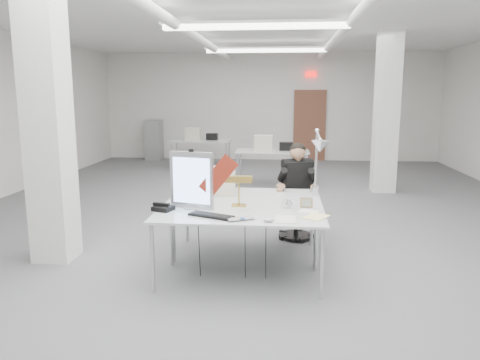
{
  "coord_description": "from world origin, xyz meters",
  "views": [
    {
      "loc": [
        0.46,
        -7.25,
        2.0
      ],
      "look_at": [
        -0.04,
        -2.0,
        1.02
      ],
      "focal_mm": 35.0,
      "sensor_mm": 36.0,
      "label": 1
    }
  ],
  "objects_px": {
    "desk_main": "(239,214)",
    "seated_person": "(297,175)",
    "bankers_lamp": "(239,191)",
    "architect_lamp": "(318,162)",
    "office_chair": "(297,198)",
    "beige_monitor": "(221,181)",
    "desk_phone": "(163,208)",
    "monitor": "(192,180)",
    "laptop": "(243,220)"
  },
  "relations": [
    {
      "from": "laptop",
      "to": "bankers_lamp",
      "type": "distance_m",
      "value": 0.65
    },
    {
      "from": "office_chair",
      "to": "bankers_lamp",
      "type": "relative_size",
      "value": 3.27
    },
    {
      "from": "office_chair",
      "to": "architect_lamp",
      "type": "relative_size",
      "value": 1.27
    },
    {
      "from": "seated_person",
      "to": "desk_phone",
      "type": "distance_m",
      "value": 2.11
    },
    {
      "from": "desk_main",
      "to": "monitor",
      "type": "relative_size",
      "value": 2.88
    },
    {
      "from": "monitor",
      "to": "desk_main",
      "type": "bearing_deg",
      "value": -2.77
    },
    {
      "from": "laptop",
      "to": "architect_lamp",
      "type": "bearing_deg",
      "value": 24.21
    },
    {
      "from": "desk_phone",
      "to": "office_chair",
      "type": "bearing_deg",
      "value": 66.07
    },
    {
      "from": "desk_main",
      "to": "desk_phone",
      "type": "height_order",
      "value": "desk_phone"
    },
    {
      "from": "desk_phone",
      "to": "seated_person",
      "type": "bearing_deg",
      "value": 65.14
    },
    {
      "from": "monitor",
      "to": "laptop",
      "type": "relative_size",
      "value": 2.19
    },
    {
      "from": "monitor",
      "to": "laptop",
      "type": "bearing_deg",
      "value": -23.39
    },
    {
      "from": "office_chair",
      "to": "beige_monitor",
      "type": "height_order",
      "value": "office_chair"
    },
    {
      "from": "monitor",
      "to": "office_chair",
      "type": "bearing_deg",
      "value": 65.64
    },
    {
      "from": "desk_main",
      "to": "beige_monitor",
      "type": "bearing_deg",
      "value": 109.45
    },
    {
      "from": "bankers_lamp",
      "to": "desk_main",
      "type": "bearing_deg",
      "value": -86.37
    },
    {
      "from": "office_chair",
      "to": "bankers_lamp",
      "type": "height_order",
      "value": "office_chair"
    },
    {
      "from": "seated_person",
      "to": "laptop",
      "type": "distance_m",
      "value": 1.95
    },
    {
      "from": "desk_phone",
      "to": "architect_lamp",
      "type": "bearing_deg",
      "value": 41.02
    },
    {
      "from": "architect_lamp",
      "to": "beige_monitor",
      "type": "bearing_deg",
      "value": 152.65
    },
    {
      "from": "desk_main",
      "to": "seated_person",
      "type": "height_order",
      "value": "seated_person"
    },
    {
      "from": "desk_main",
      "to": "seated_person",
      "type": "relative_size",
      "value": 1.96
    },
    {
      "from": "desk_phone",
      "to": "architect_lamp",
      "type": "distance_m",
      "value": 1.86
    },
    {
      "from": "architect_lamp",
      "to": "seated_person",
      "type": "bearing_deg",
      "value": 86.72
    },
    {
      "from": "monitor",
      "to": "desk_phone",
      "type": "relative_size",
      "value": 3.18
    },
    {
      "from": "architect_lamp",
      "to": "desk_phone",
      "type": "bearing_deg",
      "value": -175.41
    },
    {
      "from": "monitor",
      "to": "beige_monitor",
      "type": "height_order",
      "value": "monitor"
    },
    {
      "from": "monitor",
      "to": "seated_person",
      "type": "bearing_deg",
      "value": 64.63
    },
    {
      "from": "desk_phone",
      "to": "architect_lamp",
      "type": "height_order",
      "value": "architect_lamp"
    },
    {
      "from": "desk_main",
      "to": "seated_person",
      "type": "bearing_deg",
      "value": 67.59
    },
    {
      "from": "desk_main",
      "to": "monitor",
      "type": "xyz_separation_m",
      "value": [
        -0.54,
        0.17,
        0.32
      ]
    },
    {
      "from": "beige_monitor",
      "to": "desk_phone",
      "type": "bearing_deg",
      "value": -123.99
    },
    {
      "from": "desk_main",
      "to": "architect_lamp",
      "type": "height_order",
      "value": "architect_lamp"
    },
    {
      "from": "desk_main",
      "to": "monitor",
      "type": "height_order",
      "value": "monitor"
    },
    {
      "from": "laptop",
      "to": "beige_monitor",
      "type": "xyz_separation_m",
      "value": [
        -0.39,
        1.22,
        0.16
      ]
    },
    {
      "from": "seated_person",
      "to": "desk_main",
      "type": "bearing_deg",
      "value": -132.32
    },
    {
      "from": "desk_main",
      "to": "laptop",
      "type": "height_order",
      "value": "laptop"
    },
    {
      "from": "laptop",
      "to": "desk_phone",
      "type": "bearing_deg",
      "value": 131.09
    },
    {
      "from": "office_chair",
      "to": "desk_phone",
      "type": "xyz_separation_m",
      "value": [
        -1.47,
        -1.57,
        0.21
      ]
    },
    {
      "from": "bankers_lamp",
      "to": "beige_monitor",
      "type": "relative_size",
      "value": 0.97
    },
    {
      "from": "monitor",
      "to": "desk_phone",
      "type": "bearing_deg",
      "value": -139.58
    },
    {
      "from": "seated_person",
      "to": "desk_phone",
      "type": "relative_size",
      "value": 4.69
    },
    {
      "from": "desk_main",
      "to": "office_chair",
      "type": "relative_size",
      "value": 1.58
    },
    {
      "from": "architect_lamp",
      "to": "bankers_lamp",
      "type": "bearing_deg",
      "value": -173.54
    },
    {
      "from": "beige_monitor",
      "to": "bankers_lamp",
      "type": "bearing_deg",
      "value": -68.48
    },
    {
      "from": "seated_person",
      "to": "laptop",
      "type": "height_order",
      "value": "seated_person"
    },
    {
      "from": "monitor",
      "to": "architect_lamp",
      "type": "height_order",
      "value": "architect_lamp"
    },
    {
      "from": "bankers_lamp",
      "to": "architect_lamp",
      "type": "bearing_deg",
      "value": 20.88
    },
    {
      "from": "office_chair",
      "to": "laptop",
      "type": "xyz_separation_m",
      "value": [
        -0.58,
        -1.91,
        0.2
      ]
    },
    {
      "from": "office_chair",
      "to": "beige_monitor",
      "type": "bearing_deg",
      "value": -164.57
    }
  ]
}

